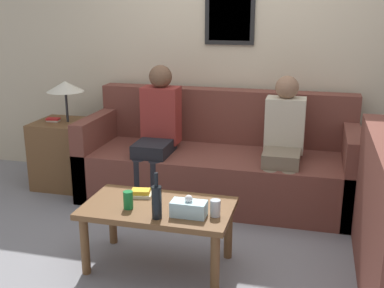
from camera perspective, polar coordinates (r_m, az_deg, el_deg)
ground_plane at (r=4.16m, az=1.47°, el=-9.07°), size 16.00×16.00×0.00m
wall_back at (r=4.82m, az=4.49°, el=10.53°), size 9.00×0.08×2.60m
couch_main at (r=4.55m, az=3.12°, el=-2.30°), size 2.50×0.94×0.99m
coffee_table at (r=3.35m, az=-4.01°, el=-8.31°), size 1.02×0.58×0.45m
side_table_with_lamp at (r=4.99m, az=-14.89°, el=-0.60°), size 0.52×0.52×1.07m
wine_bottle at (r=3.09m, az=-4.21°, el=-6.77°), size 0.07×0.07×0.31m
drinking_glass at (r=3.14m, az=2.78°, el=-7.59°), size 0.07×0.07×0.11m
book_stack at (r=3.48m, az=-6.09°, el=-5.83°), size 0.18×0.15×0.05m
soda_can at (r=3.27m, az=-7.57°, el=-6.60°), size 0.07×0.07×0.12m
tissue_box at (r=3.14m, az=-0.39°, el=-7.62°), size 0.23×0.12×0.14m
person_left at (r=4.43m, az=-4.11°, el=1.91°), size 0.34×0.60×1.25m
person_right at (r=4.22m, az=10.78°, el=0.55°), size 0.34×0.58×1.19m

